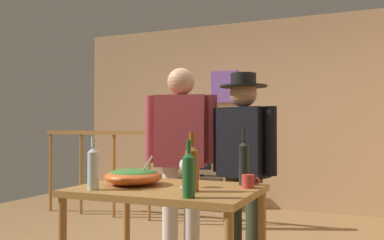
# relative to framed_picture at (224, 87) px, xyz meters

# --- Properties ---
(back_wall) EXTENTS (5.51, 0.10, 2.67)m
(back_wall) POSITION_rel_framed_picture_xyz_m (0.43, 0.06, -0.41)
(back_wall) COLOR tan
(back_wall) RESTS_ON ground_plane
(framed_picture) EXTENTS (0.41, 0.03, 0.47)m
(framed_picture) POSITION_rel_framed_picture_xyz_m (0.00, 0.00, 0.00)
(framed_picture) COLOR #8053AE
(stair_railing) EXTENTS (2.65, 0.10, 1.15)m
(stair_railing) POSITION_rel_framed_picture_xyz_m (-0.35, -1.31, -1.05)
(stair_railing) COLOR #9E6B33
(stair_railing) RESTS_ON ground_plane
(tv_console) EXTENTS (0.90, 0.40, 0.45)m
(tv_console) POSITION_rel_framed_picture_xyz_m (-0.34, -0.29, -1.52)
(tv_console) COLOR #38281E
(tv_console) RESTS_ON ground_plane
(flat_screen_tv) EXTENTS (0.50, 0.12, 0.39)m
(flat_screen_tv) POSITION_rel_framed_picture_xyz_m (-0.34, -0.32, -1.06)
(flat_screen_tv) COLOR black
(flat_screen_tv) RESTS_ON tv_console
(serving_table) EXTENTS (1.11, 0.79, 0.77)m
(serving_table) POSITION_rel_framed_picture_xyz_m (0.79, -3.47, -1.06)
(serving_table) COLOR #9E6B33
(serving_table) RESTS_ON ground_plane
(salad_bowl) EXTENTS (0.37, 0.37, 0.19)m
(salad_bowl) POSITION_rel_framed_picture_xyz_m (0.55, -3.48, -0.91)
(salad_bowl) COLOR #DB5B23
(salad_bowl) RESTS_ON serving_table
(wine_glass) EXTENTS (0.08, 0.08, 0.18)m
(wine_glass) POSITION_rel_framed_picture_xyz_m (0.90, -3.44, -0.84)
(wine_glass) COLOR silver
(wine_glass) RESTS_ON serving_table
(wine_bottle_green) EXTENTS (0.07, 0.07, 0.30)m
(wine_bottle_green) POSITION_rel_framed_picture_xyz_m (1.07, -3.78, -0.84)
(wine_bottle_green) COLOR #1E5628
(wine_bottle_green) RESTS_ON serving_table
(wine_bottle_clear) EXTENTS (0.07, 0.07, 0.31)m
(wine_bottle_clear) POSITION_rel_framed_picture_xyz_m (0.43, -3.75, -0.84)
(wine_bottle_clear) COLOR silver
(wine_bottle_clear) RESTS_ON serving_table
(wine_bottle_dark) EXTENTS (0.07, 0.07, 0.36)m
(wine_bottle_dark) POSITION_rel_framed_picture_xyz_m (1.20, -3.20, -0.82)
(wine_bottle_dark) COLOR black
(wine_bottle_dark) RESTS_ON serving_table
(wine_bottle_amber) EXTENTS (0.08, 0.08, 0.34)m
(wine_bottle_amber) POSITION_rel_framed_picture_xyz_m (1.00, -3.58, -0.83)
(wine_bottle_amber) COLOR brown
(wine_bottle_amber) RESTS_ON serving_table
(mug_red) EXTENTS (0.11, 0.08, 0.08)m
(mug_red) POSITION_rel_framed_picture_xyz_m (1.26, -3.32, -0.93)
(mug_red) COLOR #B7332D
(mug_red) RESTS_ON serving_table
(person_standing_left) EXTENTS (0.58, 0.31, 1.63)m
(person_standing_left) POSITION_rel_framed_picture_xyz_m (0.52, -2.68, -0.77)
(person_standing_left) COLOR beige
(person_standing_left) RESTS_ON ground_plane
(person_standing_right) EXTENTS (0.54, 0.37, 1.56)m
(person_standing_right) POSITION_rel_framed_picture_xyz_m (1.05, -2.68, -0.83)
(person_standing_right) COLOR #2D3323
(person_standing_right) RESTS_ON ground_plane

